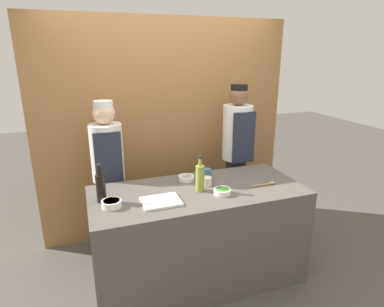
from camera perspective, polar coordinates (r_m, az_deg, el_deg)
ground_plane at (r=3.27m, az=1.02°, el=-21.00°), size 14.00×14.00×0.00m
cabinet_wall at (r=3.67m, az=-4.74°, el=4.32°), size 2.81×0.18×2.40m
counter at (r=3.01m, az=1.07°, el=-14.28°), size 1.85×0.81×0.90m
sauce_bowl_purple at (r=2.98m, az=-1.01°, el=-4.34°), size 0.14×0.14×0.04m
sauce_bowl_orange at (r=2.57m, az=-14.11°, el=-8.58°), size 0.16×0.16×0.05m
sauce_bowl_green at (r=2.72m, az=5.42°, el=-6.68°), size 0.15×0.15×0.05m
cutting_board at (r=2.57m, az=-5.54°, el=-8.49°), size 0.30×0.24×0.02m
bottle_oil at (r=2.73m, az=1.44°, el=-4.26°), size 0.08×0.08×0.31m
bottle_soy at (r=2.63m, az=-15.91°, el=-5.79°), size 0.08×0.08×0.32m
cup_cream at (r=2.88m, az=2.66°, el=-4.93°), size 0.08×0.08×0.08m
cup_blue at (r=3.01m, az=2.66°, el=-3.65°), size 0.08×0.08×0.10m
wooden_spoon at (r=2.96m, az=13.01°, el=-5.30°), size 0.23×0.04×0.02m
chef_left at (r=3.25m, az=-14.57°, el=-3.69°), size 0.31×0.31×1.62m
chef_right at (r=3.60m, az=7.90°, el=-0.25°), size 0.32×0.32×1.72m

